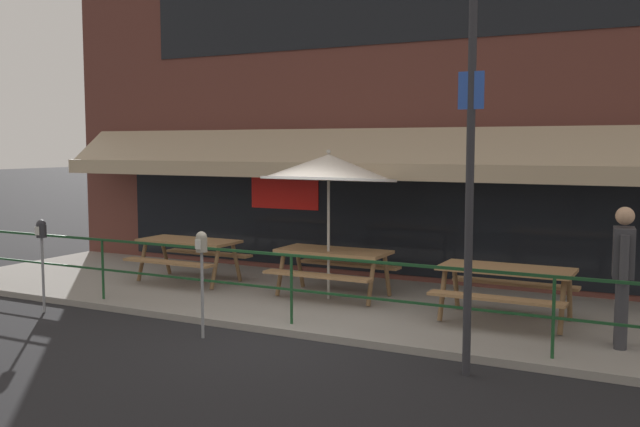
{
  "coord_description": "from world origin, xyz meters",
  "views": [
    {
      "loc": [
        4.76,
        -8.02,
        2.54
      ],
      "look_at": [
        -0.23,
        1.6,
        1.5
      ],
      "focal_mm": 40.0,
      "sensor_mm": 36.0,
      "label": 1
    }
  ],
  "objects_px": {
    "picnic_table_right": "(506,279)",
    "patio_umbrella_centre": "(329,168)",
    "picnic_table_left": "(189,248)",
    "picnic_table_centre": "(333,260)",
    "parking_meter_far": "(202,252)",
    "street_sign_pole": "(470,174)",
    "parking_meter_near": "(42,238)",
    "pedestrian_walking": "(623,269)"
  },
  "relations": [
    {
      "from": "street_sign_pole",
      "to": "patio_umbrella_centre",
      "type": "bearing_deg",
      "value": 140.47
    },
    {
      "from": "picnic_table_left",
      "to": "patio_umbrella_centre",
      "type": "distance_m",
      "value": 3.21
    },
    {
      "from": "parking_meter_far",
      "to": "street_sign_pole",
      "type": "relative_size",
      "value": 0.33
    },
    {
      "from": "picnic_table_centre",
      "to": "patio_umbrella_centre",
      "type": "relative_size",
      "value": 0.76
    },
    {
      "from": "picnic_table_centre",
      "to": "picnic_table_right",
      "type": "xyz_separation_m",
      "value": [
        2.85,
        -0.38,
        0.0
      ]
    },
    {
      "from": "patio_umbrella_centre",
      "to": "pedestrian_walking",
      "type": "bearing_deg",
      "value": -10.43
    },
    {
      "from": "picnic_table_left",
      "to": "parking_meter_near",
      "type": "distance_m",
      "value": 2.71
    },
    {
      "from": "picnic_table_centre",
      "to": "parking_meter_far",
      "type": "xyz_separation_m",
      "value": [
        -0.59,
        -2.7,
        0.44
      ]
    },
    {
      "from": "picnic_table_left",
      "to": "parking_meter_near",
      "type": "xyz_separation_m",
      "value": [
        -0.78,
        -2.56,
        0.44
      ]
    },
    {
      "from": "patio_umbrella_centre",
      "to": "pedestrian_walking",
      "type": "relative_size",
      "value": 1.39
    },
    {
      "from": "picnic_table_left",
      "to": "street_sign_pole",
      "type": "distance_m",
      "value": 6.48
    },
    {
      "from": "patio_umbrella_centre",
      "to": "parking_meter_far",
      "type": "relative_size",
      "value": 1.67
    },
    {
      "from": "parking_meter_far",
      "to": "street_sign_pole",
      "type": "height_order",
      "value": "street_sign_pole"
    },
    {
      "from": "picnic_table_left",
      "to": "patio_umbrella_centre",
      "type": "xyz_separation_m",
      "value": [
        2.85,
        -0.11,
        1.47
      ]
    },
    {
      "from": "picnic_table_left",
      "to": "picnic_table_centre",
      "type": "xyz_separation_m",
      "value": [
        2.85,
        0.07,
        0.0
      ]
    },
    {
      "from": "parking_meter_near",
      "to": "street_sign_pole",
      "type": "bearing_deg",
      "value": 0.32
    },
    {
      "from": "patio_umbrella_centre",
      "to": "parking_meter_far",
      "type": "distance_m",
      "value": 2.78
    },
    {
      "from": "picnic_table_right",
      "to": "pedestrian_walking",
      "type": "distance_m",
      "value": 1.68
    },
    {
      "from": "picnic_table_right",
      "to": "patio_umbrella_centre",
      "type": "bearing_deg",
      "value": 175.91
    },
    {
      "from": "pedestrian_walking",
      "to": "patio_umbrella_centre",
      "type": "bearing_deg",
      "value": 169.57
    },
    {
      "from": "picnic_table_right",
      "to": "parking_meter_near",
      "type": "distance_m",
      "value": 6.87
    },
    {
      "from": "picnic_table_left",
      "to": "picnic_table_centre",
      "type": "distance_m",
      "value": 2.85
    },
    {
      "from": "picnic_table_left",
      "to": "pedestrian_walking",
      "type": "relative_size",
      "value": 1.05
    },
    {
      "from": "picnic_table_left",
      "to": "parking_meter_far",
      "type": "height_order",
      "value": "parking_meter_far"
    },
    {
      "from": "picnic_table_right",
      "to": "pedestrian_walking",
      "type": "bearing_deg",
      "value": -21.49
    },
    {
      "from": "pedestrian_walking",
      "to": "parking_meter_far",
      "type": "distance_m",
      "value": 5.25
    },
    {
      "from": "picnic_table_right",
      "to": "picnic_table_centre",
      "type": "bearing_deg",
      "value": 172.37
    },
    {
      "from": "parking_meter_far",
      "to": "street_sign_pole",
      "type": "xyz_separation_m",
      "value": [
        3.52,
        0.1,
        1.08
      ]
    },
    {
      "from": "picnic_table_left",
      "to": "parking_meter_far",
      "type": "distance_m",
      "value": 3.49
    },
    {
      "from": "picnic_table_right",
      "to": "street_sign_pole",
      "type": "height_order",
      "value": "street_sign_pole"
    },
    {
      "from": "street_sign_pole",
      "to": "picnic_table_right",
      "type": "bearing_deg",
      "value": 92.11
    },
    {
      "from": "picnic_table_right",
      "to": "patio_umbrella_centre",
      "type": "xyz_separation_m",
      "value": [
        -2.85,
        0.2,
        1.47
      ]
    },
    {
      "from": "parking_meter_far",
      "to": "picnic_table_centre",
      "type": "bearing_deg",
      "value": 77.64
    },
    {
      "from": "pedestrian_walking",
      "to": "parking_meter_near",
      "type": "distance_m",
      "value": 8.17
    },
    {
      "from": "patio_umbrella_centre",
      "to": "pedestrian_walking",
      "type": "distance_m",
      "value": 4.59
    },
    {
      "from": "patio_umbrella_centre",
      "to": "parking_meter_far",
      "type": "bearing_deg",
      "value": -103.2
    },
    {
      "from": "picnic_table_left",
      "to": "pedestrian_walking",
      "type": "height_order",
      "value": "pedestrian_walking"
    },
    {
      "from": "picnic_table_centre",
      "to": "pedestrian_walking",
      "type": "bearing_deg",
      "value": -12.66
    },
    {
      "from": "picnic_table_left",
      "to": "patio_umbrella_centre",
      "type": "height_order",
      "value": "patio_umbrella_centre"
    },
    {
      "from": "parking_meter_near",
      "to": "picnic_table_right",
      "type": "bearing_deg",
      "value": 19.16
    },
    {
      "from": "picnic_table_left",
      "to": "patio_umbrella_centre",
      "type": "relative_size",
      "value": 0.76
    },
    {
      "from": "parking_meter_near",
      "to": "street_sign_pole",
      "type": "distance_m",
      "value": 6.64
    }
  ]
}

